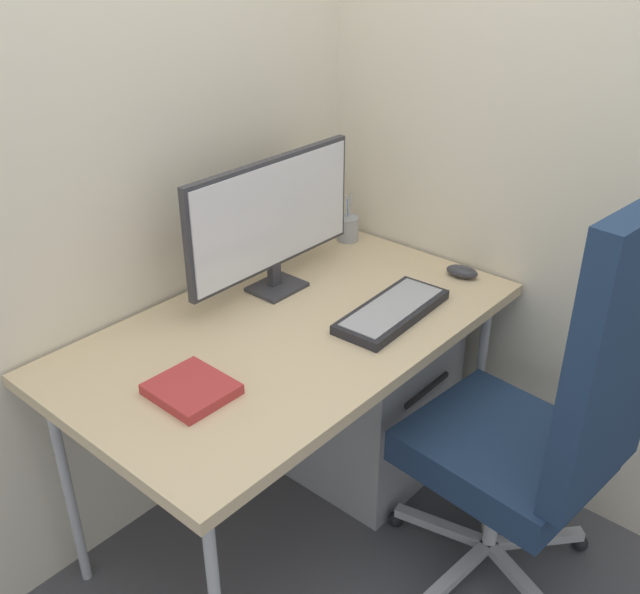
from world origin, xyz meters
name	(u,v)px	position (x,y,z in m)	size (l,w,h in m)	color
ground_plane	(295,517)	(0.00, 0.00, 0.00)	(8.00, 8.00, 0.00)	#4C4C51
wall_back	(175,61)	(0.00, 0.41, 1.40)	(2.93, 0.04, 2.80)	beige
wall_side_right	(513,55)	(0.68, -0.23, 1.40)	(0.04, 2.38, 2.80)	beige
desk	(291,338)	(0.00, 0.00, 0.69)	(1.31, 0.75, 0.73)	#D1B78C
office_chair	(548,419)	(0.25, -0.68, 0.60)	(0.61, 0.62, 1.23)	black
filing_cabinet	(366,392)	(0.36, -0.01, 0.31)	(0.47, 0.48, 0.62)	#9EA0A5
monitor	(273,218)	(0.13, 0.19, 0.97)	(0.64, 0.13, 0.41)	#333338
keyboard	(392,311)	(0.23, -0.18, 0.75)	(0.39, 0.17, 0.03)	black
mouse	(462,272)	(0.58, -0.21, 0.75)	(0.06, 0.10, 0.04)	#333338
pen_holder	(348,228)	(0.56, 0.25, 0.78)	(0.07, 0.07, 0.17)	#9EA0A5
notebook	(192,389)	(-0.39, -0.04, 0.75)	(0.17, 0.19, 0.03)	#B23333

